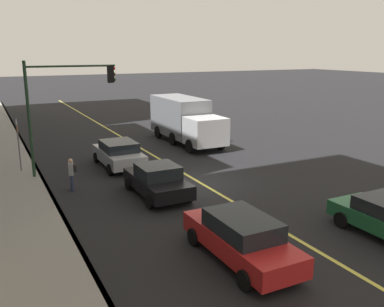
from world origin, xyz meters
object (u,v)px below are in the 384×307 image
car_silver (119,153)px  traffic_light_mast (63,97)px  pedestrian_with_backpack (72,172)px  street_sign_post (18,142)px  truck_gray (185,119)px  car_black (158,180)px  car_red (241,237)px

car_silver → traffic_light_mast: bearing=97.3°
pedestrian_with_backpack → street_sign_post: street_sign_post is taller
truck_gray → pedestrian_with_backpack: (-7.31, 9.45, -0.77)m
truck_gray → pedestrian_with_backpack: bearing=127.7°
car_black → pedestrian_with_backpack: size_ratio=2.66×
car_black → car_silver: bearing=0.7°
car_black → street_sign_post: street_sign_post is taller
street_sign_post → car_silver: bearing=-102.1°
car_silver → truck_gray: 7.56m
car_silver → car_red: 12.36m
car_red → truck_gray: 17.68m
car_silver → pedestrian_with_backpack: size_ratio=2.80×
street_sign_post → truck_gray: bearing=-74.6°
truck_gray → traffic_light_mast: bearing=116.7°
car_black → car_red: (-6.75, -0.04, 0.04)m
car_red → pedestrian_with_backpack: (9.26, 3.35, 0.13)m
car_silver → traffic_light_mast: 4.45m
car_black → truck_gray: (9.82, -6.14, 0.93)m
car_silver → car_red: bearing=-179.5°
pedestrian_with_backpack → truck_gray: bearing=-52.3°
car_black → traffic_light_mast: traffic_light_mast is taller
car_black → car_red: size_ratio=0.89×
car_black → pedestrian_with_backpack: bearing=52.8°
traffic_light_mast → street_sign_post: bearing=56.5°
car_silver → pedestrian_with_backpack: pedestrian_with_backpack is taller
car_red → traffic_light_mast: (11.99, 3.02, 3.35)m
car_red → street_sign_post: size_ratio=1.58×
pedestrian_with_backpack → car_red: bearing=-160.1°
car_black → truck_gray: size_ratio=0.53×
car_red → street_sign_post: street_sign_post is taller
pedestrian_with_backpack → traffic_light_mast: 4.23m
truck_gray → pedestrian_with_backpack: truck_gray is taller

